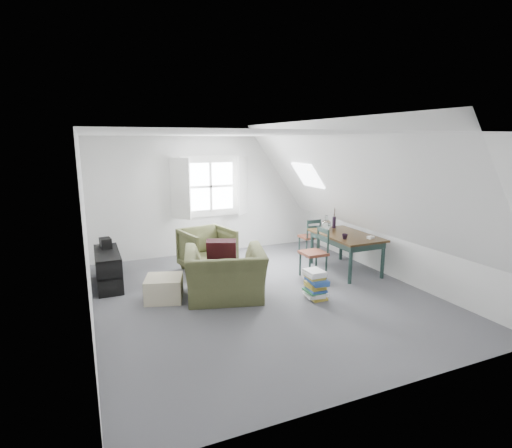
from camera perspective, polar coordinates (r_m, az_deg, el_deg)
name	(u,v)px	position (r m, az deg, el deg)	size (l,w,h in m)	color
floor	(262,295)	(6.46, 0.92, -10.08)	(5.50, 5.50, 0.00)	#515257
ceiling	(263,134)	(5.99, 1.00, 12.68)	(5.50, 5.50, 0.00)	white
wall_back	(210,196)	(8.65, -6.56, 4.06)	(5.00, 5.00, 0.00)	silver
wall_front	(386,271)	(3.85, 18.14, -6.40)	(5.00, 5.00, 0.00)	silver
wall_left	(86,233)	(5.59, -23.13, -1.15)	(5.50, 5.50, 0.00)	silver
wall_right	(391,207)	(7.47, 18.73, 2.27)	(5.50, 5.50, 0.00)	silver
slope_left	(158,189)	(5.58, -13.76, 4.93)	(5.50, 5.50, 0.00)	white
slope_right	(348,180)	(6.81, 13.02, 6.18)	(5.50, 5.50, 0.00)	white
dormer_window	(211,187)	(8.56, -6.45, 5.33)	(1.71, 0.35, 1.30)	white
skylight	(308,175)	(7.89, 7.41, 6.91)	(0.55, 0.75, 0.04)	white
armchair_near	(225,298)	(6.35, -4.39, -10.51)	(1.20, 1.05, 0.78)	#434726
armchair_far	(208,270)	(7.67, -6.89, -6.57)	(0.87, 0.89, 0.81)	#434726
throw_pillow	(222,253)	(6.26, -4.94, -4.15)	(0.45, 0.13, 0.45)	#350E14
ottoman	(164,288)	(6.38, -12.99, -8.95)	(0.55, 0.55, 0.36)	#B0A78A
dining_table	(346,239)	(7.63, 12.73, -2.11)	(0.84, 1.41, 0.70)	black
demijohn	(326,224)	(7.86, 9.99, -0.02)	(0.20, 0.20, 0.28)	silver
vase_twigs	(334,222)	(8.07, 11.09, 0.32)	(0.07, 0.08, 0.56)	black
cup	(345,239)	(7.23, 12.54, -2.12)	(0.10, 0.10, 0.09)	black
paper_box	(371,237)	(7.38, 16.07, -1.85)	(0.12, 0.08, 0.04)	white
dining_chair_far	(310,236)	(8.53, 7.74, -1.76)	(0.38, 0.38, 0.80)	#612B1C
dining_chair_near	(315,252)	(7.21, 8.45, -3.97)	(0.42, 0.42, 0.89)	#612B1C
media_shelf	(108,271)	(7.19, -20.33, -6.29)	(0.39, 1.16, 0.59)	black
electronics_box	(106,243)	(7.36, -20.69, -2.61)	(0.17, 0.24, 0.19)	black
magazine_stack	(316,284)	(6.31, 8.50, -8.54)	(0.34, 0.40, 0.45)	#B29933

